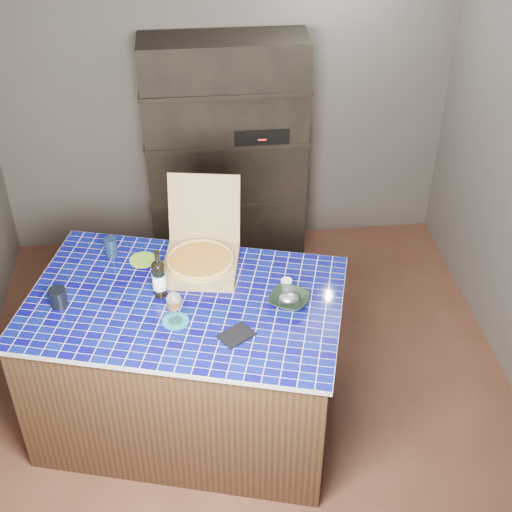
{
  "coord_description": "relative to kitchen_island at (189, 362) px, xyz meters",
  "views": [
    {
      "loc": [
        -0.27,
        -3.32,
        3.47
      ],
      "look_at": [
        0.07,
        0.0,
        1.04
      ],
      "focal_mm": 50.0,
      "sensor_mm": 36.0,
      "label": 1
    }
  ],
  "objects": [
    {
      "name": "bowl",
      "position": [
        0.57,
        -0.09,
        0.5
      ],
      "size": [
        0.29,
        0.29,
        0.05
      ],
      "primitive_type": "imported",
      "rotation": [
        0.0,
        0.0,
        -0.52
      ],
      "color": "black",
      "rests_on": "kitchen_island"
    },
    {
      "name": "green_trivet",
      "position": [
        -0.23,
        0.4,
        0.48
      ],
      "size": [
        0.16,
        0.16,
        0.01
      ],
      "primitive_type": "cylinder",
      "color": "#75BC28",
      "rests_on": "kitchen_island"
    },
    {
      "name": "mead_bottle",
      "position": [
        -0.13,
        0.06,
        0.59
      ],
      "size": [
        0.08,
        0.08,
        0.3
      ],
      "color": "black",
      "rests_on": "kitchen_island"
    },
    {
      "name": "wine_glass",
      "position": [
        -0.05,
        -0.17,
        0.61
      ],
      "size": [
        0.08,
        0.08,
        0.19
      ],
      "color": "white",
      "rests_on": "teal_trivet"
    },
    {
      "name": "teal_trivet",
      "position": [
        -0.05,
        -0.17,
        0.48
      ],
      "size": [
        0.14,
        0.14,
        0.01
      ],
      "primitive_type": "cylinder",
      "color": "#177077",
      "rests_on": "kitchen_island"
    },
    {
      "name": "foil_contents",
      "position": [
        0.57,
        -0.09,
        0.52
      ],
      "size": [
        0.11,
        0.1,
        0.05
      ],
      "primitive_type": "ellipsoid",
      "color": "silver",
      "rests_on": "bowl"
    },
    {
      "name": "pizza_box",
      "position": [
        0.11,
        0.31,
        0.54
      ],
      "size": [
        0.51,
        0.58,
        0.47
      ],
      "rotation": [
        0.0,
        0.0,
        -0.17
      ],
      "color": "olive",
      "rests_on": "kitchen_island"
    },
    {
      "name": "shelving_unit",
      "position": [
        0.36,
        1.79,
        0.43
      ],
      "size": [
        1.2,
        0.41,
        1.8
      ],
      "color": "black",
      "rests_on": "floor"
    },
    {
      "name": "tumbler",
      "position": [
        -0.68,
        0.03,
        0.53
      ],
      "size": [
        0.1,
        0.1,
        0.11
      ],
      "primitive_type": "cylinder",
      "color": "black",
      "rests_on": "kitchen_island"
    },
    {
      "name": "room",
      "position": [
        0.36,
        0.26,
        0.77
      ],
      "size": [
        3.5,
        3.5,
        3.5
      ],
      "color": "brown",
      "rests_on": "ground"
    },
    {
      "name": "navy_cup",
      "position": [
        -0.42,
        0.47,
        0.54
      ],
      "size": [
        0.08,
        0.08,
        0.12
      ],
      "primitive_type": "cylinder",
      "color": "#0E1C34",
      "rests_on": "kitchen_island"
    },
    {
      "name": "dvd_case",
      "position": [
        0.27,
        -0.32,
        0.48
      ],
      "size": [
        0.21,
        0.2,
        0.01
      ],
      "primitive_type": "cube",
      "rotation": [
        0.0,
        0.0,
        -0.96
      ],
      "color": "black",
      "rests_on": "kitchen_island"
    },
    {
      "name": "kitchen_island",
      "position": [
        0.0,
        0.0,
        0.0
      ],
      "size": [
        1.97,
        1.52,
        0.95
      ],
      "rotation": [
        0.0,
        0.0,
        -0.27
      ],
      "color": "#412D19",
      "rests_on": "floor"
    },
    {
      "name": "white_jar",
      "position": [
        0.58,
        0.05,
        0.5
      ],
      "size": [
        0.06,
        0.06,
        0.05
      ],
      "primitive_type": "cylinder",
      "color": "silver",
      "rests_on": "kitchen_island"
    }
  ]
}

